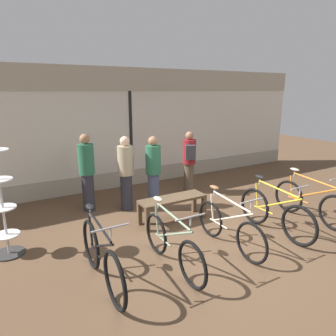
{
  "coord_description": "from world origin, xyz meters",
  "views": [
    {
      "loc": [
        -3.19,
        -3.97,
        2.61
      ],
      "look_at": [
        0.0,
        1.57,
        0.95
      ],
      "focal_mm": 32.0,
      "sensor_mm": 36.0,
      "label": 1
    }
  ],
  "objects": [
    {
      "name": "customer_near_rack",
      "position": [
        -0.83,
        1.99,
        0.87
      ],
      "size": [
        0.48,
        0.48,
        1.66
      ],
      "color": "#2D2D38",
      "rests_on": "ground_plane"
    },
    {
      "name": "bicycle_far_right",
      "position": [
        2.2,
        -0.44,
        0.39
      ],
      "size": [
        0.46,
        1.79,
        1.04
      ],
      "color": "black",
      "rests_on": "ground_plane"
    },
    {
      "name": "customer_by_window",
      "position": [
        1.01,
        2.24,
        0.87
      ],
      "size": [
        0.48,
        0.56,
        1.61
      ],
      "color": "brown",
      "rests_on": "ground_plane"
    },
    {
      "name": "customer_mid_floor",
      "position": [
        -1.58,
        2.36,
        0.91
      ],
      "size": [
        0.47,
        0.47,
        1.72
      ],
      "color": "#2D2D38",
      "rests_on": "ground_plane"
    },
    {
      "name": "bicycle_center",
      "position": [
        0.01,
        -0.47,
        0.38
      ],
      "size": [
        0.46,
        1.7,
        1.02
      ],
      "color": "black",
      "rests_on": "ground_plane"
    },
    {
      "name": "customer_near_bench",
      "position": [
        -0.25,
        1.8,
        0.86
      ],
      "size": [
        0.48,
        0.48,
        1.65
      ],
      "color": "#424C6B",
      "rests_on": "ground_plane"
    },
    {
      "name": "ground_plane",
      "position": [
        0.0,
        0.0,
        0.0
      ],
      "size": [
        24.0,
        24.0,
        0.0
      ],
      "primitive_type": "plane",
      "color": "brown"
    },
    {
      "name": "shop_back_wall",
      "position": [
        0.0,
        3.63,
        1.64
      ],
      "size": [
        12.0,
        0.08,
        3.2
      ],
      "color": "#B2A893",
      "rests_on": "ground_plane"
    },
    {
      "name": "display_bench",
      "position": [
        -0.26,
        0.94,
        0.41
      ],
      "size": [
        1.4,
        0.44,
        0.51
      ],
      "color": "brown",
      "rests_on": "ground_plane"
    },
    {
      "name": "bicycle_left",
      "position": [
        -1.13,
        -0.5,
        0.38
      ],
      "size": [
        0.46,
        1.72,
        1.02
      ],
      "color": "black",
      "rests_on": "ground_plane"
    },
    {
      "name": "bicycle_far_left",
      "position": [
        -2.17,
        -0.38,
        0.41
      ],
      "size": [
        0.46,
        1.77,
        1.06
      ],
      "color": "black",
      "rests_on": "ground_plane"
    },
    {
      "name": "accessory_rack",
      "position": [
        -3.25,
        1.16,
        0.75
      ],
      "size": [
        0.48,
        0.48,
        1.84
      ],
      "color": "#333333",
      "rests_on": "ground_plane"
    },
    {
      "name": "bicycle_right",
      "position": [
        1.11,
        -0.48,
        0.4
      ],
      "size": [
        0.46,
        1.76,
        1.05
      ],
      "color": "black",
      "rests_on": "ground_plane"
    }
  ]
}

